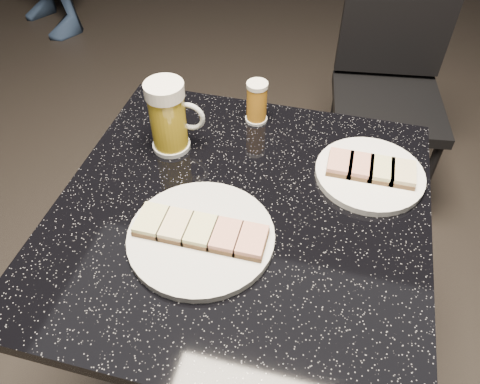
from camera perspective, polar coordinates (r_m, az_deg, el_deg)
name	(u,v)px	position (r m, az deg, el deg)	size (l,w,h in m)	color
floor	(240,374)	(1.53, 0.00, -21.31)	(6.00, 6.00, 0.00)	black
plate_large	(201,237)	(0.84, -4.76, -5.44)	(0.26, 0.26, 0.01)	silver
plate_small	(369,174)	(0.98, 15.50, 2.11)	(0.22, 0.22, 0.01)	white
table	(240,282)	(1.08, 0.00, -10.86)	(0.70, 0.70, 0.75)	black
beer_mug	(169,117)	(0.98, -8.67, 9.05)	(0.11, 0.08, 0.16)	silver
beer_tumbler	(257,102)	(1.06, 2.06, 10.89)	(0.05, 0.05, 0.10)	silver
chair	(389,85)	(1.74, 17.67, 12.28)	(0.42, 0.42, 0.85)	black
canapes_on_plate_large	(201,231)	(0.82, -4.83, -4.73)	(0.23, 0.07, 0.02)	#4C3521
canapes_on_plate_small	(371,168)	(0.96, 15.69, 2.81)	(0.17, 0.07, 0.02)	#4C3521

